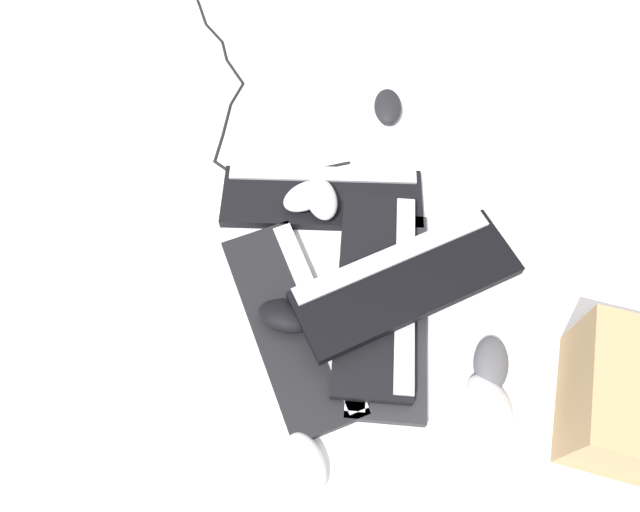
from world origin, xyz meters
name	(u,v)px	position (x,y,z in m)	size (l,w,h in m)	color
ground_plane	(281,287)	(0.00, 0.00, 0.00)	(3.20, 3.20, 0.00)	white
keyboard_0	(387,310)	(0.22, 0.00, 0.01)	(0.23, 0.46, 0.03)	#232326
keyboard_1	(322,197)	(0.03, 0.23, 0.01)	(0.46, 0.25, 0.03)	black
keyboard_2	(292,323)	(0.05, -0.08, 0.01)	(0.38, 0.44, 0.03)	black
keyboard_3	(377,290)	(0.19, 0.02, 0.04)	(0.23, 0.46, 0.03)	black
keyboard_4	(405,281)	(0.24, 0.04, 0.07)	(0.43, 0.40, 0.03)	black
mouse_0	(388,107)	(0.11, 0.52, 0.02)	(0.11, 0.07, 0.04)	black
mouse_1	(309,196)	(0.00, 0.20, 0.05)	(0.11, 0.07, 0.04)	silver
mouse_2	(305,462)	(0.14, -0.32, 0.02)	(0.11, 0.07, 0.04)	silver
mouse_3	(321,198)	(0.03, 0.20, 0.05)	(0.11, 0.07, 0.04)	#B7B7BC
mouse_4	(490,402)	(0.44, -0.13, 0.02)	(0.11, 0.07, 0.04)	#B7B7BC
mouse_5	(286,316)	(0.04, -0.08, 0.05)	(0.11, 0.07, 0.04)	black
mouse_6	(491,363)	(0.43, -0.06, 0.02)	(0.11, 0.07, 0.04)	#4C4C51
cable_0	(240,102)	(-0.24, 0.45, 0.00)	(0.55, 0.55, 0.01)	black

